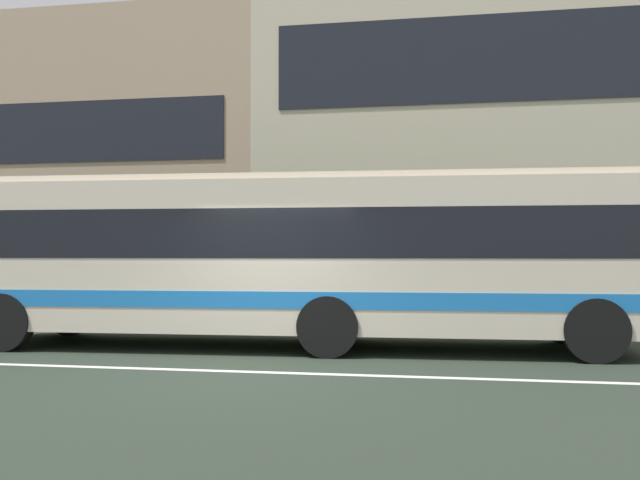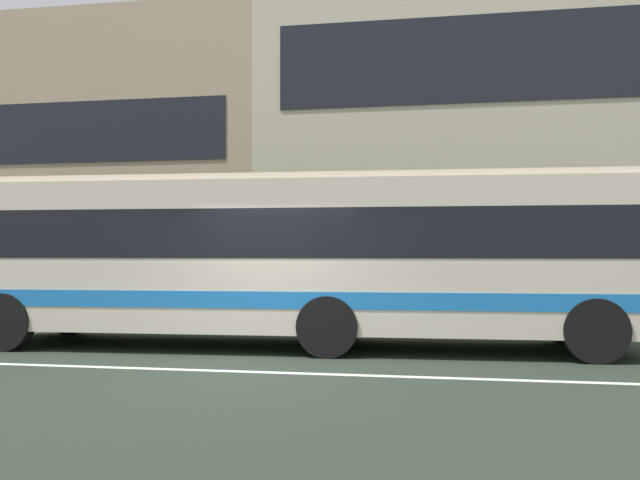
{
  "view_description": "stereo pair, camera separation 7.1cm",
  "coord_description": "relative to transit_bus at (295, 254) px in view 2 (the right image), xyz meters",
  "views": [
    {
      "loc": [
        2.73,
        -9.65,
        1.7
      ],
      "look_at": [
        0.53,
        2.74,
        1.93
      ],
      "focal_mm": 39.36,
      "sensor_mm": 36.0,
      "label": 1
    },
    {
      "loc": [
        2.8,
        -9.64,
        1.7
      ],
      "look_at": [
        0.53,
        2.74,
        1.93
      ],
      "focal_mm": 39.36,
      "sensor_mm": 36.0,
      "label": 2
    }
  ],
  "objects": [
    {
      "name": "apartment_block_right",
      "position": [
        7.63,
        12.33,
        4.32
      ],
      "size": [
        20.9,
        10.69,
        11.99
      ],
      "color": "#B6AF94",
      "rests_on": "ground_plane"
    },
    {
      "name": "lane_centre_line",
      "position": [
        -0.09,
        -2.69,
        -1.67
      ],
      "size": [
        60.0,
        0.16,
        0.01
      ],
      "primitive_type": "cube",
      "color": "silver",
      "rests_on": "ground_plane"
    },
    {
      "name": "hedge_row_far",
      "position": [
        -2.38,
        4.08,
        -1.18
      ],
      "size": [
        15.66,
        1.1,
        0.99
      ],
      "primitive_type": "cube",
      "color": "#244616",
      "rests_on": "ground_plane"
    },
    {
      "name": "transit_bus",
      "position": [
        0.0,
        0.0,
        0.0
      ],
      "size": [
        11.88,
        3.09,
        3.03
      ],
      "color": "beige",
      "rests_on": "ground_plane"
    },
    {
      "name": "ground_plane",
      "position": [
        -0.09,
        -2.69,
        -1.68
      ],
      "size": [
        160.0,
        160.0,
        0.0
      ],
      "primitive_type": "plane",
      "color": "#263125"
    },
    {
      "name": "apartment_block_left",
      "position": [
        -12.73,
        12.33,
        2.92
      ],
      "size": [
        19.82,
        10.69,
        9.19
      ],
      "color": "tan",
      "rests_on": "ground_plane"
    }
  ]
}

